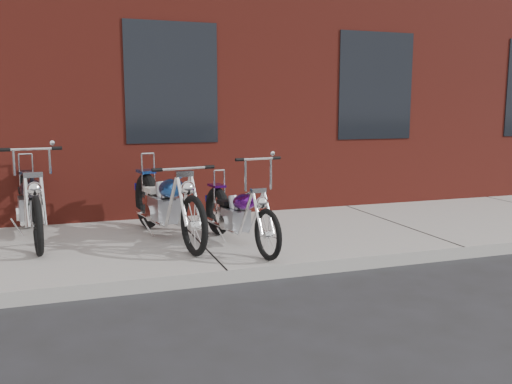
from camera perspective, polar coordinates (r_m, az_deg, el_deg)
name	(u,v)px	position (r m, az deg, el deg)	size (l,w,h in m)	color
ground	(227,284)	(5.74, -3.04, -9.69)	(120.00, 120.00, 0.00)	#262627
sidewalk	(196,244)	(7.12, -6.34, -5.45)	(22.00, 3.00, 0.15)	#A1A1A1
building_brick	(132,14)	(13.51, -12.93, 17.84)	(22.00, 10.00, 8.00)	maroon
chopper_purple	(238,216)	(6.64, -1.86, -2.56)	(0.53, 2.00, 1.13)	black
chopper_blue	(166,206)	(7.02, -9.43, -1.42)	(0.69, 2.42, 1.06)	black
chopper_third	(32,206)	(7.51, -22.55, -1.35)	(0.60, 2.41, 1.23)	black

